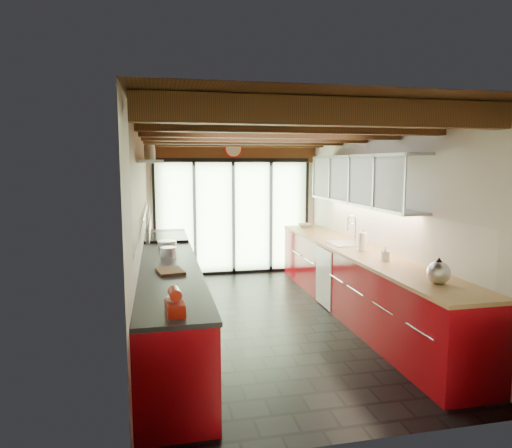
{
  "coord_description": "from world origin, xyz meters",
  "views": [
    {
      "loc": [
        -1.37,
        -5.7,
        2.07
      ],
      "look_at": [
        -0.06,
        0.4,
        1.25
      ],
      "focal_mm": 32.0,
      "sensor_mm": 36.0,
      "label": 1
    }
  ],
  "objects_px": {
    "soap_bottle": "(385,254)",
    "bowl": "(305,225)",
    "paper_towel": "(363,242)",
    "kettle": "(438,271)",
    "stand_mixer": "(175,304)"
  },
  "relations": [
    {
      "from": "kettle",
      "to": "paper_towel",
      "type": "bearing_deg",
      "value": 90.0
    },
    {
      "from": "kettle",
      "to": "soap_bottle",
      "type": "height_order",
      "value": "kettle"
    },
    {
      "from": "stand_mixer",
      "to": "bowl",
      "type": "distance_m",
      "value": 5.16
    },
    {
      "from": "bowl",
      "to": "stand_mixer",
      "type": "bearing_deg",
      "value": -119.48
    },
    {
      "from": "paper_towel",
      "to": "bowl",
      "type": "distance_m",
      "value": 2.42
    },
    {
      "from": "soap_bottle",
      "to": "bowl",
      "type": "xyz_separation_m",
      "value": [
        0.0,
        3.04,
        -0.06
      ]
    },
    {
      "from": "kettle",
      "to": "paper_towel",
      "type": "distance_m",
      "value": 1.68
    },
    {
      "from": "kettle",
      "to": "bowl",
      "type": "distance_m",
      "value": 4.1
    },
    {
      "from": "paper_towel",
      "to": "stand_mixer",
      "type": "bearing_deg",
      "value": -140.78
    },
    {
      "from": "stand_mixer",
      "to": "soap_bottle",
      "type": "relative_size",
      "value": 1.44
    },
    {
      "from": "bowl",
      "to": "paper_towel",
      "type": "bearing_deg",
      "value": -90.0
    },
    {
      "from": "soap_bottle",
      "to": "bowl",
      "type": "relative_size",
      "value": 0.7
    },
    {
      "from": "soap_bottle",
      "to": "bowl",
      "type": "bearing_deg",
      "value": 90.0
    },
    {
      "from": "kettle",
      "to": "paper_towel",
      "type": "xyz_separation_m",
      "value": [
        0.0,
        1.68,
        0.01
      ]
    },
    {
      "from": "soap_bottle",
      "to": "paper_towel",
      "type": "bearing_deg",
      "value": 90.0
    }
  ]
}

